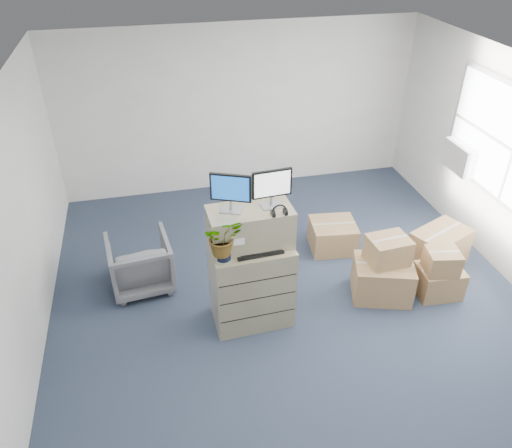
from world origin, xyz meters
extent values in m
plane|color=#262E44|center=(0.00, 0.00, 0.00)|extent=(7.00, 7.00, 0.00)
cube|color=silver|center=(0.00, 3.51, 1.40)|extent=(6.00, 0.02, 2.80)
cube|color=silver|center=(2.87, 1.40, 1.20)|extent=(0.24, 0.60, 0.40)
cube|color=gray|center=(-0.55, 0.07, 0.54)|extent=(0.95, 0.60, 1.08)
cube|color=gray|center=(-0.56, 0.12, 1.31)|extent=(0.95, 0.50, 0.46)
cube|color=#99999E|center=(-0.76, 0.15, 1.55)|extent=(0.28, 0.24, 0.02)
cylinder|color=#99999E|center=(-0.76, 0.15, 1.61)|extent=(0.04, 0.04, 0.11)
cube|color=black|center=(-0.76, 0.15, 1.82)|extent=(0.42, 0.20, 0.32)
cube|color=navy|center=(-0.76, 0.13, 1.82)|extent=(0.37, 0.16, 0.27)
cube|color=#99999E|center=(-0.31, 0.14, 1.55)|extent=(0.24, 0.19, 0.02)
cylinder|color=#99999E|center=(-0.31, 0.14, 1.61)|extent=(0.04, 0.04, 0.11)
cube|color=black|center=(-0.31, 0.14, 1.82)|extent=(0.44, 0.07, 0.32)
cube|color=silver|center=(-0.31, 0.13, 1.82)|extent=(0.40, 0.04, 0.27)
torus|color=black|center=(-0.28, -0.05, 1.59)|extent=(0.17, 0.03, 0.17)
cube|color=black|center=(-0.50, -0.04, 1.10)|extent=(0.54, 0.25, 0.03)
ellipsoid|color=silver|center=(-0.27, -0.02, 1.10)|extent=(0.09, 0.07, 0.03)
cylinder|color=gray|center=(-0.48, 0.15, 1.21)|extent=(0.07, 0.07, 0.25)
cube|color=silver|center=(-0.56, 0.08, 1.09)|extent=(0.06, 0.05, 0.02)
cube|color=black|center=(-0.56, 0.08, 1.15)|extent=(0.06, 0.03, 0.11)
cube|color=black|center=(-0.25, 0.23, 1.11)|extent=(0.21, 0.17, 0.06)
cube|color=#3A8FC5|center=(-0.22, 0.21, 1.18)|extent=(0.26, 0.16, 0.09)
cylinder|color=#8DA282|center=(-0.90, -0.09, 1.09)|extent=(0.20, 0.20, 0.02)
cylinder|color=black|center=(-0.90, -0.09, 1.16)|extent=(0.17, 0.17, 0.13)
imported|color=#225D1A|center=(-0.90, -0.09, 1.34)|extent=(0.45, 0.49, 0.35)
imported|color=slate|center=(-1.84, 1.01, 0.40)|extent=(0.85, 0.81, 0.80)
cube|color=#A57B4F|center=(1.18, 0.12, 0.25)|extent=(0.86, 0.75, 0.50)
cube|color=#A57B4F|center=(1.91, -0.01, 0.20)|extent=(0.58, 0.48, 0.40)
cube|color=#A57B4F|center=(0.92, 1.25, 0.21)|extent=(0.70, 0.65, 0.42)
cube|color=#A57B4F|center=(1.21, 0.17, 0.68)|extent=(0.52, 0.43, 0.35)
cube|color=#A57B4F|center=(1.86, -0.05, 0.55)|extent=(0.45, 0.42, 0.31)
cube|color=#A57B4F|center=(2.22, 0.54, 0.28)|extent=(0.92, 0.77, 0.56)
camera|label=1|loc=(-1.52, -4.36, 4.36)|focal=35.00mm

